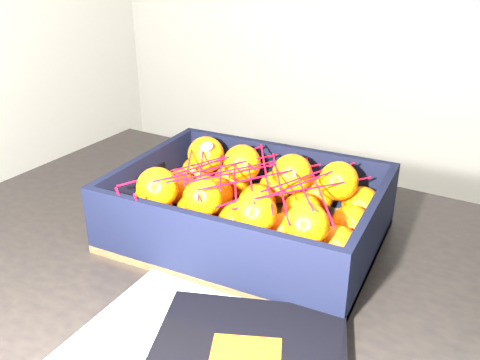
% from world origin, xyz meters
% --- Properties ---
extents(table, '(1.25, 0.88, 0.75)m').
position_xyz_m(table, '(-0.24, 0.03, 0.65)').
color(table, black).
rests_on(table, ground).
extents(produce_crate, '(0.38, 0.29, 0.11)m').
position_xyz_m(produce_crate, '(-0.32, 0.14, 0.78)').
color(produce_crate, brown).
rests_on(produce_crate, table).
extents(clementine_heap, '(0.37, 0.27, 0.11)m').
position_xyz_m(clementine_heap, '(-0.32, 0.14, 0.81)').
color(clementine_heap, '#FF6805').
rests_on(clementine_heap, produce_crate).
extents(mesh_net, '(0.32, 0.25, 0.09)m').
position_xyz_m(mesh_net, '(-0.33, 0.13, 0.85)').
color(mesh_net, red).
rests_on(mesh_net, clementine_heap).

